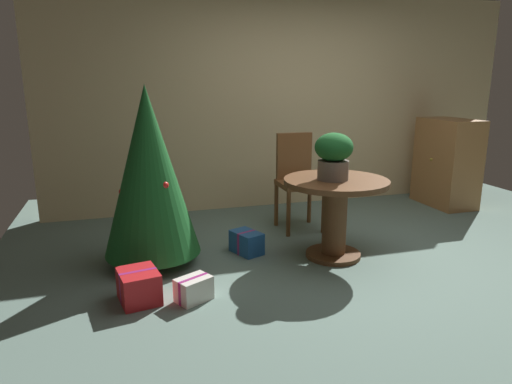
{
  "coord_description": "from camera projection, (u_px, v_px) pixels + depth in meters",
  "views": [
    {
      "loc": [
        -2.08,
        -3.22,
        1.56
      ],
      "look_at": [
        -1.04,
        0.22,
        0.68
      ],
      "focal_mm": 31.97,
      "sensor_mm": 36.0,
      "label": 1
    }
  ],
  "objects": [
    {
      "name": "back_wall_panel",
      "position": [
        290.0,
        102.0,
        5.68
      ],
      "size": [
        6.0,
        0.1,
        2.6
      ],
      "primitive_type": "cube",
      "color": "beige",
      "rests_on": "ground_plane"
    },
    {
      "name": "gift_box_red",
      "position": [
        139.0,
        286.0,
        3.28
      ],
      "size": [
        0.32,
        0.36,
        0.23
      ],
      "color": "red",
      "rests_on": "ground_plane"
    },
    {
      "name": "round_dining_table",
      "position": [
        335.0,
        205.0,
        4.03
      ],
      "size": [
        0.92,
        0.92,
        0.72
      ],
      "color": "brown",
      "rests_on": "ground_plane"
    },
    {
      "name": "ground_plane",
      "position": [
        378.0,
        265.0,
        3.95
      ],
      "size": [
        6.6,
        6.6,
        0.0
      ],
      "primitive_type": "plane",
      "color": "slate"
    },
    {
      "name": "flower_vase",
      "position": [
        333.0,
        154.0,
        3.9
      ],
      "size": [
        0.33,
        0.33,
        0.41
      ],
      "color": "#665B51",
      "rests_on": "round_dining_table"
    },
    {
      "name": "gift_box_cream",
      "position": [
        194.0,
        289.0,
        3.3
      ],
      "size": [
        0.3,
        0.26,
        0.18
      ],
      "color": "silver",
      "rests_on": "ground_plane"
    },
    {
      "name": "wooden_chair_far",
      "position": [
        297.0,
        176.0,
        4.85
      ],
      "size": [
        0.44,
        0.42,
        1.02
      ],
      "color": "brown",
      "rests_on": "ground_plane"
    },
    {
      "name": "holiday_tree",
      "position": [
        149.0,
        172.0,
        3.8
      ],
      "size": [
        0.82,
        0.82,
        1.53
      ],
      "color": "brown",
      "rests_on": "ground_plane"
    },
    {
      "name": "gift_box_blue",
      "position": [
        247.0,
        242.0,
        4.21
      ],
      "size": [
        0.29,
        0.35,
        0.21
      ],
      "color": "#1E569E",
      "rests_on": "ground_plane"
    },
    {
      "name": "wooden_cabinet",
      "position": [
        447.0,
        163.0,
        5.75
      ],
      "size": [
        0.49,
        0.78,
        1.09
      ],
      "color": "#9E6B3D",
      "rests_on": "ground_plane"
    }
  ]
}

